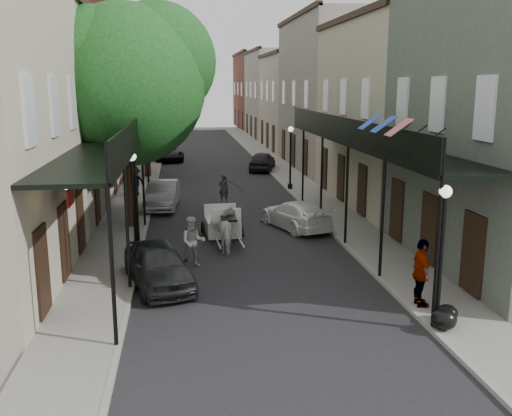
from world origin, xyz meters
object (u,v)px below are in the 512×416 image
object	(u,v)px
tree_near	(134,78)
car_left_near	(158,265)
tree_far	(150,90)
horse	(229,230)
pedestrian_sidewalk_left	(135,181)
lamppost_left	(134,200)
pedestrian_walking	(193,242)
lamppost_right_near	(441,255)
car_left_mid	(162,195)
car_right_near	(295,215)
lamppost_right_far	(290,157)
pedestrian_sidewalk_right	(421,273)
car_right_far	(262,161)
car_left_far	(165,153)
carriage	(221,210)

from	to	relation	value
tree_near	car_left_near	size ratio (longest dim) A/B	2.34
tree_far	horse	world-z (taller)	tree_far
tree_near	pedestrian_sidewalk_left	distance (m)	8.89
lamppost_left	pedestrian_sidewalk_left	bearing A→B (deg)	94.13
pedestrian_walking	lamppost_right_near	bearing A→B (deg)	-49.30
car_left_mid	car_right_near	world-z (taller)	car_left_mid
lamppost_right_far	car_right_near	size ratio (longest dim) A/B	0.87
tree_far	car_left_near	distance (m)	22.47
tree_near	pedestrian_sidewalk_right	xyz separation A→B (m)	(8.44, -10.78, -5.40)
lamppost_left	pedestrian_walking	bearing A→B (deg)	-41.23
tree_near	lamppost_left	size ratio (longest dim) A/B	2.60
tree_far	car_right_far	xyz separation A→B (m)	(7.85, 2.06, -5.13)
pedestrian_sidewalk_left	car_right_near	world-z (taller)	pedestrian_sidewalk_left
pedestrian_walking	car_right_near	distance (m)	6.68
tree_far	pedestrian_walking	distance (m)	20.74
car_left_far	pedestrian_sidewalk_left	bearing A→B (deg)	-109.37
pedestrian_sidewalk_left	pedestrian_sidewalk_right	world-z (taller)	pedestrian_sidewalk_right
car_right_near	tree_far	bearing A→B (deg)	-84.68
pedestrian_sidewalk_left	car_left_far	xyz separation A→B (m)	(1.30, 15.61, -0.25)
tree_far	car_left_mid	bearing A→B (deg)	-84.87
pedestrian_sidewalk_left	car_right_near	xyz separation A→B (m)	(7.50, -8.07, -0.31)
tree_near	pedestrian_sidewalk_right	distance (m)	14.71
car_right_near	car_left_mid	bearing A→B (deg)	-59.08
car_left_near	tree_near	bearing A→B (deg)	82.51
lamppost_right_near	car_left_far	world-z (taller)	lamppost_right_near
lamppost_right_far	car_left_mid	xyz separation A→B (m)	(-7.43, -4.00, -1.35)
car_right_near	car_right_far	xyz separation A→B (m)	(1.00, 17.24, 0.09)
carriage	car_left_far	world-z (taller)	carriage
car_left_near	car_left_mid	distance (m)	11.67
lamppost_left	car_left_near	bearing A→B (deg)	-75.36
lamppost_right_far	car_left_far	xyz separation A→B (m)	(-7.70, 14.69, -1.37)
pedestrian_walking	car_right_far	xyz separation A→B (m)	(5.60, 22.08, -0.19)
tree_far	pedestrian_sidewalk_right	world-z (taller)	tree_far
car_right_near	lamppost_right_near	bearing A→B (deg)	78.81
horse	pedestrian_sidewalk_left	distance (m)	11.89
pedestrian_sidewalk_left	car_left_mid	xyz separation A→B (m)	(1.57, -3.07, -0.22)
lamppost_right_far	pedestrian_sidewalk_left	bearing A→B (deg)	-174.11
car_right_far	car_right_near	bearing A→B (deg)	101.89
lamppost_right_near	car_right_far	world-z (taller)	lamppost_right_near
car_left_near	car_left_far	world-z (taller)	car_left_near
lamppost_left	car_left_near	xyz separation A→B (m)	(0.96, -3.67, -1.35)
car_left_mid	car_left_far	xyz separation A→B (m)	(-0.27, 18.69, -0.03)
pedestrian_sidewalk_right	car_left_mid	bearing A→B (deg)	32.78
lamppost_right_far	car_left_far	bearing A→B (deg)	117.67
carriage	car_left_near	bearing A→B (deg)	-114.44
tree_near	car_left_mid	world-z (taller)	tree_near
tree_far	lamppost_right_far	distance (m)	11.05
pedestrian_sidewalk_left	pedestrian_sidewalk_right	bearing A→B (deg)	82.07
car_left_near	car_right_near	bearing A→B (deg)	34.12
lamppost_right_near	carriage	world-z (taller)	lamppost_right_near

